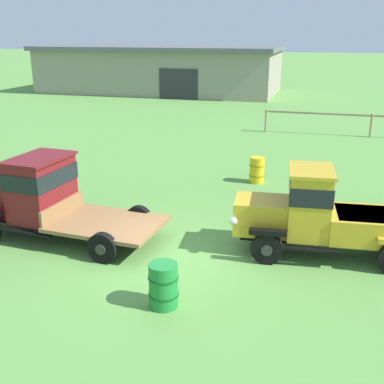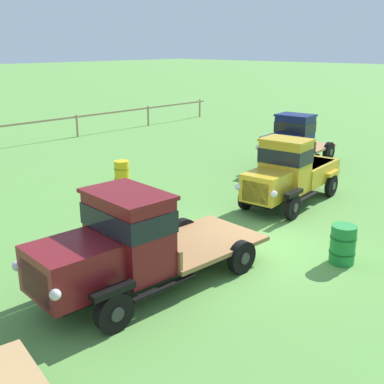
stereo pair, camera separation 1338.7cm
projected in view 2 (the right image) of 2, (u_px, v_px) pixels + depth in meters
ground_plane at (254, 248)px, 12.23m from camera, size 240.00×240.00×0.00m
paddock_fence at (113, 115)px, 28.45m from camera, size 16.12×0.54×1.24m
vintage_truck_second_in_line at (125, 244)px, 9.70m from camera, size 5.57×2.49×2.18m
vintage_truck_midrow_center at (290, 172)px, 15.36m from camera, size 4.70×2.12×2.19m
vintage_truck_far_side at (292, 141)px, 19.95m from camera, size 4.70×2.08×2.21m
oil_drum_beside_row at (122, 174)px, 17.43m from camera, size 0.56×0.56×0.95m
oil_drum_near_fence at (343, 244)px, 11.28m from camera, size 0.62×0.62×0.94m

